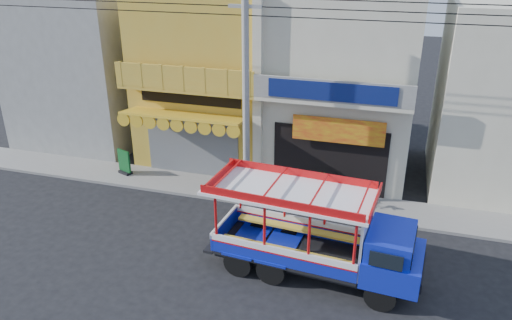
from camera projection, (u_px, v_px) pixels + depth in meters
The scene contains 11 objects.
ground at pixel (246, 250), 16.98m from camera, with size 90.00×90.00×0.00m, color black.
sidewalk at pixel (275, 196), 20.47m from camera, with size 30.00×2.00×0.12m, color slate.
shophouse_left at pixel (215, 70), 23.34m from camera, with size 6.00×7.50×8.24m.
shophouse_right at pixel (344, 79), 21.78m from camera, with size 6.00×6.75×8.24m.
party_pilaster at pixel (258, 95), 19.88m from camera, with size 0.35×0.30×8.00m, color beige.
filler_building_left at pixel (87, 66), 25.32m from camera, with size 6.00×6.00×7.60m, color gray.
utility_pole at pixel (250, 80), 18.06m from camera, with size 28.00×0.26×9.00m.
songthaew_truck at pixel (329, 237), 15.01m from camera, with size 6.71×2.67×3.06m.
green_sign at pixel (124, 164), 22.11m from camera, with size 0.71×0.53×1.11m.
potted_plant_a at pixel (345, 193), 19.43m from camera, with size 0.92×0.80×1.02m, color #244E16.
potted_plant_b at pixel (321, 187), 19.80m from camera, with size 0.62×0.50×1.12m, color #244E16.
Camera 1 is at (4.40, -13.60, 9.68)m, focal length 35.00 mm.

